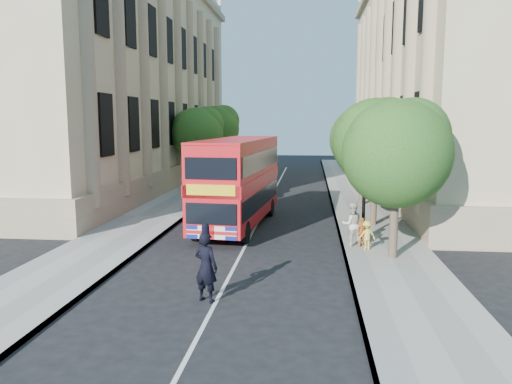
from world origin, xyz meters
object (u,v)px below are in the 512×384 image
(police_constable, at_px, (206,267))
(woman_pedestrian, at_px, (352,224))
(lamp_post, at_px, (364,184))
(double_decker_bus, at_px, (238,180))
(box_van, at_px, (224,179))

(police_constable, height_order, woman_pedestrian, police_constable)
(lamp_post, relative_size, double_decker_bus, 0.55)
(double_decker_bus, relative_size, police_constable, 4.55)
(double_decker_bus, distance_m, woman_pedestrian, 6.55)
(box_van, relative_size, woman_pedestrian, 3.02)
(double_decker_bus, height_order, police_constable, double_decker_bus)
(box_van, distance_m, woman_pedestrian, 13.38)
(lamp_post, distance_m, box_van, 12.65)
(police_constable, bearing_deg, double_decker_bus, -63.19)
(double_decker_bus, bearing_deg, woman_pedestrian, -29.63)
(lamp_post, bearing_deg, woman_pedestrian, -113.67)
(double_decker_bus, xyz_separation_m, box_van, (-2.04, 7.54, -0.87))
(lamp_post, bearing_deg, police_constable, -123.48)
(lamp_post, xyz_separation_m, box_van, (-7.89, 9.84, -1.03))
(lamp_post, xyz_separation_m, double_decker_bus, (-5.86, 2.30, -0.16))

